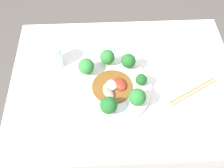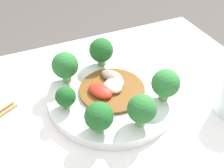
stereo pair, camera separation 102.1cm
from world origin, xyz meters
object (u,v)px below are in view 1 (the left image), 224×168
at_px(broccoli_west, 141,80).
at_px(broccoli_southeast, 86,67).
at_px(broccoli_north, 109,106).
at_px(broccoli_southwest, 128,61).
at_px(drinking_glass, 54,57).
at_px(plate, 112,89).
at_px(stirfry_center, 113,87).
at_px(broccoli_south, 107,57).
at_px(broccoli_northwest, 137,97).
at_px(chopsticks, 194,91).

distance_m(broccoli_west, broccoli_southeast, 0.20).
bearing_deg(broccoli_north, broccoli_southwest, -112.82).
bearing_deg(drinking_glass, broccoli_north, 130.54).
bearing_deg(broccoli_north, plate, -98.73).
height_order(stirfry_center, drinking_glass, drinking_glass).
height_order(broccoli_north, stirfry_center, broccoli_north).
height_order(broccoli_north, drinking_glass, broccoli_north).
xyz_separation_m(broccoli_south, stirfry_center, (-0.01, 0.11, -0.03)).
relative_size(plate, broccoli_west, 5.68).
xyz_separation_m(plate, broccoli_southwest, (-0.06, -0.09, 0.05)).
bearing_deg(broccoli_north, broccoli_west, -137.86).
height_order(broccoli_south, stirfry_center, broccoli_south).
bearing_deg(broccoli_west, plate, 4.51).
relative_size(broccoli_southeast, drinking_glass, 0.77).
height_order(broccoli_south, broccoli_northwest, broccoli_northwest).
bearing_deg(chopsticks, stirfry_center, -2.46).
height_order(broccoli_northwest, stirfry_center, broccoli_northwest).
bearing_deg(broccoli_southeast, broccoli_south, -151.29).
height_order(broccoli_south, drinking_glass, drinking_glass).
bearing_deg(plate, chopsticks, 176.84).
xyz_separation_m(plate, broccoli_west, (-0.10, -0.01, 0.04)).
relative_size(broccoli_southwest, broccoli_north, 0.88).
bearing_deg(chopsticks, broccoli_southwest, -24.47).
bearing_deg(broccoli_northwest, broccoli_southeast, -39.11).
bearing_deg(drinking_glass, broccoli_south, 172.61).
xyz_separation_m(stirfry_center, drinking_glass, (0.22, -0.14, 0.02)).
distance_m(broccoli_south, drinking_glass, 0.21).
height_order(broccoli_north, broccoli_northwest, broccoli_northwest).
bearing_deg(drinking_glass, broccoli_southwest, 170.97).
xyz_separation_m(broccoli_west, broccoli_southwest, (0.04, -0.08, 0.01)).
height_order(broccoli_west, broccoli_southeast, broccoli_southeast).
xyz_separation_m(broccoli_southeast, stirfry_center, (-0.09, 0.07, -0.03)).
bearing_deg(broccoli_north, drinking_glass, -49.46).
xyz_separation_m(broccoli_southwest, broccoli_southeast, (0.16, 0.02, 0.01)).
relative_size(broccoli_west, broccoli_southeast, 0.69).
distance_m(broccoli_north, broccoli_southeast, 0.18).
distance_m(broccoli_west, broccoli_north, 0.16).
height_order(broccoli_north, broccoli_southeast, same).
bearing_deg(broccoli_southeast, drinking_glass, -28.79).
relative_size(broccoli_north, broccoli_southeast, 0.99).
distance_m(broccoli_west, chopsticks, 0.20).
distance_m(broccoli_west, broccoli_southwest, 0.09).
height_order(broccoli_southwest, drinking_glass, drinking_glass).
distance_m(broccoli_southwest, stirfry_center, 0.12).
bearing_deg(broccoli_southwest, stirfry_center, 56.14).
height_order(plate, broccoli_north, broccoli_north).
xyz_separation_m(broccoli_north, chopsticks, (-0.31, -0.08, -0.06)).
xyz_separation_m(broccoli_southwest, broccoli_north, (0.08, 0.19, 0.01)).
bearing_deg(stirfry_center, broccoli_southwest, -123.86).
bearing_deg(broccoli_southwest, broccoli_northwest, 95.65).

